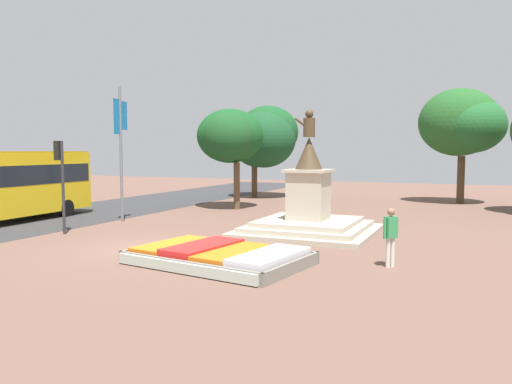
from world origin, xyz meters
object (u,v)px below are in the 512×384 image
pedestrian_near_planter (391,233)px  traffic_light_mid_block (61,169)px  statue_monument (308,211)px  banner_pole (121,147)px  flower_planter (218,256)px

pedestrian_near_planter → traffic_light_mid_block: bearing=177.3°
statue_monument → banner_pole: size_ratio=0.83×
flower_planter → statue_monument: 6.65m
statue_monument → banner_pole: bearing=-178.2°
flower_planter → statue_monument: size_ratio=1.06×
flower_planter → pedestrian_near_planter: 5.25m
statue_monument → traffic_light_mid_block: 10.47m
banner_pole → pedestrian_near_planter: size_ratio=3.70×
statue_monument → traffic_light_mid_block: (-9.40, -4.26, 1.78)m
flower_planter → banner_pole: size_ratio=0.87×
banner_pole → pedestrian_near_planter: 14.56m
banner_pole → pedestrian_near_planter: (13.56, -4.61, -2.62)m
statue_monument → traffic_light_mid_block: size_ratio=1.40×
traffic_light_mid_block → flower_planter: bearing=-15.0°
traffic_light_mid_block → pedestrian_near_planter: size_ratio=2.18×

